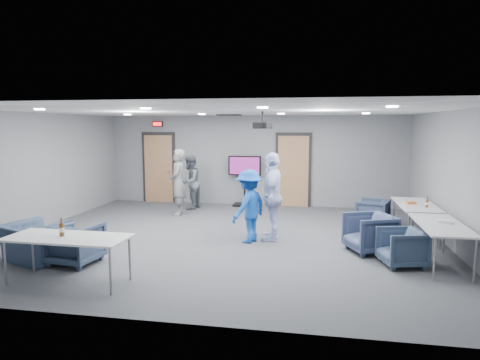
% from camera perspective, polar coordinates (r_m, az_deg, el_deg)
% --- Properties ---
extents(floor, '(9.00, 9.00, 0.00)m').
position_cam_1_polar(floor, '(9.26, -1.87, -7.75)').
color(floor, '#37393E').
rests_on(floor, ground).
extents(ceiling, '(9.00, 9.00, 0.00)m').
position_cam_1_polar(ceiling, '(8.95, -1.95, 9.19)').
color(ceiling, white).
rests_on(ceiling, wall_back).
extents(wall_back, '(9.00, 0.02, 2.70)m').
position_cam_1_polar(wall_back, '(12.92, 1.82, 2.61)').
color(wall_back, slate).
rests_on(wall_back, floor).
extents(wall_front, '(9.00, 0.02, 2.70)m').
position_cam_1_polar(wall_front, '(5.21, -11.21, -4.49)').
color(wall_front, slate).
rests_on(wall_front, floor).
extents(wall_left, '(0.02, 8.00, 2.70)m').
position_cam_1_polar(wall_left, '(10.87, -25.78, 1.01)').
color(wall_left, slate).
rests_on(wall_left, floor).
extents(wall_right, '(0.02, 8.00, 2.70)m').
position_cam_1_polar(wall_right, '(9.19, 26.70, -0.07)').
color(wall_right, slate).
rests_on(wall_right, floor).
extents(door_left, '(1.06, 0.17, 2.24)m').
position_cam_1_polar(door_left, '(13.67, -10.76, 1.55)').
color(door_left, black).
rests_on(door_left, wall_back).
extents(door_right, '(1.06, 0.17, 2.24)m').
position_cam_1_polar(door_right, '(12.78, 7.11, 1.23)').
color(door_right, black).
rests_on(door_right, wall_back).
extents(exit_sign, '(0.32, 0.08, 0.16)m').
position_cam_1_polar(exit_sign, '(13.58, -10.93, 7.35)').
color(exit_sign, black).
rests_on(exit_sign, wall_back).
extents(hvac_diffuser, '(0.60, 0.60, 0.03)m').
position_cam_1_polar(hvac_diffuser, '(11.79, -1.45, 8.65)').
color(hvac_diffuser, black).
rests_on(hvac_diffuser, ceiling).
extents(downlights, '(6.18, 3.78, 0.02)m').
position_cam_1_polar(downlights, '(8.95, -1.95, 9.09)').
color(downlights, white).
rests_on(downlights, ceiling).
extents(person_a, '(0.57, 0.73, 1.77)m').
position_cam_1_polar(person_a, '(11.60, -8.28, -0.30)').
color(person_a, gray).
rests_on(person_a, floor).
extents(person_b, '(0.69, 0.83, 1.57)m').
position_cam_1_polar(person_b, '(12.38, -6.70, -0.28)').
color(person_b, slate).
rests_on(person_b, floor).
extents(person_c, '(0.48, 1.10, 1.85)m').
position_cam_1_polar(person_c, '(8.98, 4.34, -2.19)').
color(person_c, '#C6D1FF').
rests_on(person_c, floor).
extents(person_d, '(0.94, 1.12, 1.51)m').
position_cam_1_polar(person_d, '(8.80, 1.21, -3.50)').
color(person_d, blue).
rests_on(person_d, floor).
extents(chair_right_a, '(0.90, 0.89, 0.65)m').
position_cam_1_polar(chair_right_a, '(10.75, 17.24, -4.19)').
color(chair_right_a, '#323C56').
rests_on(chair_right_a, floor).
extents(chair_right_b, '(1.05, 1.04, 0.74)m').
position_cam_1_polar(chair_right_b, '(8.54, 16.89, -6.79)').
color(chair_right_b, '#394463').
rests_on(chair_right_b, floor).
extents(chair_right_c, '(0.85, 0.84, 0.64)m').
position_cam_1_polar(chair_right_c, '(7.93, 20.75, -8.41)').
color(chair_right_c, '#36465E').
rests_on(chair_right_c, floor).
extents(chair_front_a, '(0.86, 0.88, 0.72)m').
position_cam_1_polar(chair_front_a, '(8.05, -21.10, -7.89)').
color(chair_front_a, '#35435C').
rests_on(chair_front_a, floor).
extents(chair_front_b, '(1.28, 1.21, 0.67)m').
position_cam_1_polar(chair_front_b, '(8.50, -25.66, -7.51)').
color(chair_front_b, '#374760').
rests_on(chair_front_b, floor).
extents(table_right_a, '(0.75, 1.79, 0.73)m').
position_cam_1_polar(table_right_a, '(9.92, 22.42, -3.24)').
color(table_right_a, silver).
rests_on(table_right_a, floor).
extents(table_right_b, '(0.74, 1.77, 0.73)m').
position_cam_1_polar(table_right_b, '(8.11, 25.23, -5.64)').
color(table_right_b, silver).
rests_on(table_right_b, floor).
extents(table_front_left, '(1.88, 0.81, 0.73)m').
position_cam_1_polar(table_front_left, '(7.04, -21.99, -7.35)').
color(table_front_left, silver).
rests_on(table_front_left, floor).
extents(bottle_front, '(0.07, 0.07, 0.28)m').
position_cam_1_polar(bottle_front, '(7.07, -22.67, -6.09)').
color(bottle_front, '#5D310F').
rests_on(bottle_front, table_front_left).
extents(bottle_right, '(0.06, 0.06, 0.23)m').
position_cam_1_polar(bottle_right, '(9.59, 23.66, -2.86)').
color(bottle_right, '#5D310F').
rests_on(bottle_right, table_right_a).
extents(snack_box, '(0.23, 0.19, 0.04)m').
position_cam_1_polar(snack_box, '(9.89, 21.80, -2.84)').
color(snack_box, '#BD542F').
rests_on(snack_box, table_right_a).
extents(wrapper, '(0.24, 0.19, 0.05)m').
position_cam_1_polar(wrapper, '(8.20, 25.65, -5.03)').
color(wrapper, silver).
rests_on(wrapper, table_right_b).
extents(tv_stand, '(0.98, 0.47, 1.51)m').
position_cam_1_polar(tv_stand, '(12.76, 0.63, 0.31)').
color(tv_stand, black).
rests_on(tv_stand, floor).
extents(projector, '(0.40, 0.37, 0.35)m').
position_cam_1_polar(projector, '(8.90, 3.02, 7.30)').
color(projector, black).
rests_on(projector, ceiling).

